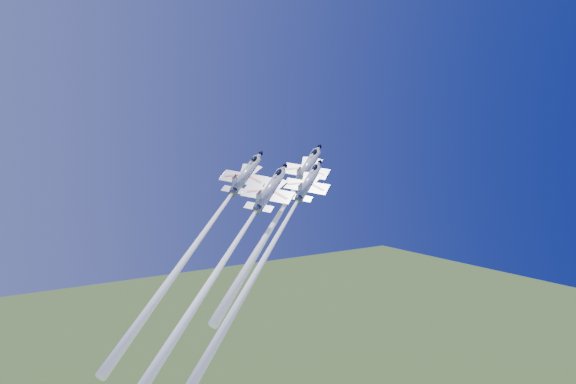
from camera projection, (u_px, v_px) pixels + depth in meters
jet_lead at (279, 215)px, 116.80m from camera, size 32.51×24.62×34.40m
jet_left at (201, 236)px, 110.93m from camera, size 35.94×27.40×38.88m
jet_right at (270, 248)px, 105.38m from camera, size 34.37×26.27×37.98m
jet_slot at (225, 259)px, 103.44m from camera, size 36.62×27.91×39.55m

